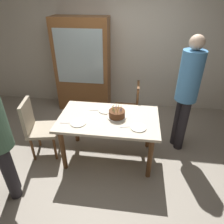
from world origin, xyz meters
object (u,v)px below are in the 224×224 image
person_guest (187,90)px  china_cabinet (83,66)px  chair_upholstered (37,126)px  birthday_cake (117,114)px  plate_far_side (106,110)px  chair_spindle_back (127,109)px  dining_table (109,124)px  plate_near_guest (138,127)px  plate_near_celebrant (78,123)px

person_guest → china_cabinet: (-1.88, 1.13, -0.10)m
chair_upholstered → person_guest: person_guest is taller
birthday_cake → chair_upholstered: (-1.22, -0.08, -0.26)m
chair_upholstered → person_guest: bearing=12.3°
plate_far_side → chair_spindle_back: 0.69m
plate_far_side → chair_upholstered: chair_upholstered is taller
birthday_cake → dining_table: bearing=-167.2°
plate_near_guest → birthday_cake: bearing=145.1°
dining_table → plate_far_side: (-0.07, 0.19, 0.11)m
plate_near_celebrant → chair_spindle_back: size_ratio=0.23×
plate_near_guest → chair_upholstered: (-1.53, 0.14, -0.21)m
plate_near_guest → chair_spindle_back: size_ratio=0.23×
dining_table → plate_near_celebrant: bearing=-154.0°
plate_near_celebrant → plate_near_guest: size_ratio=1.00×
birthday_cake → plate_near_guest: 0.39m
plate_near_guest → china_cabinet: china_cabinet is taller
birthday_cake → plate_near_guest: bearing=-34.9°
birthday_cake → chair_upholstered: bearing=-176.4°
person_guest → plate_near_celebrant: bearing=-157.5°
dining_table → chair_upholstered: size_ratio=1.51×
chair_spindle_back → chair_upholstered: (-1.33, -0.80, 0.07)m
dining_table → chair_spindle_back: 0.80m
plate_near_guest → person_guest: 0.97m
plate_near_celebrant → china_cabinet: bearing=102.1°
person_guest → chair_upholstered: bearing=-167.7°
dining_table → china_cabinet: size_ratio=0.75×
dining_table → chair_spindle_back: bearing=73.1°
plate_near_guest → person_guest: size_ratio=0.12×
plate_near_celebrant → chair_spindle_back: chair_spindle_back is taller
dining_table → plate_near_guest: size_ratio=6.51×
plate_near_celebrant → chair_upholstered: size_ratio=0.23×
chair_upholstered → person_guest: 2.33m
dining_table → birthday_cake: size_ratio=5.12×
dining_table → chair_spindle_back: size_ratio=1.51×
birthday_cake → plate_far_side: size_ratio=1.27×
plate_near_celebrant → birthday_cake: bearing=23.2°
plate_near_celebrant → person_guest: person_guest is taller
plate_near_celebrant → chair_spindle_back: bearing=56.5°
plate_near_celebrant → chair_spindle_back: (0.62, 0.94, -0.29)m
dining_table → person_guest: (1.11, 0.43, 0.41)m
plate_near_celebrant → plate_far_side: 0.50m
birthday_cake → chair_upholstered: size_ratio=0.29×
dining_table → plate_far_side: 0.23m
plate_near_guest → chair_upholstered: size_ratio=0.23×
dining_table → chair_upholstered: 1.11m
dining_table → plate_far_side: plate_far_side is taller
dining_table → chair_upholstered: (-1.10, -0.05, -0.11)m
birthday_cake → plate_far_side: bearing=138.5°
dining_table → plate_near_celebrant: size_ratio=6.51×
chair_upholstered → chair_spindle_back: bearing=30.9°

